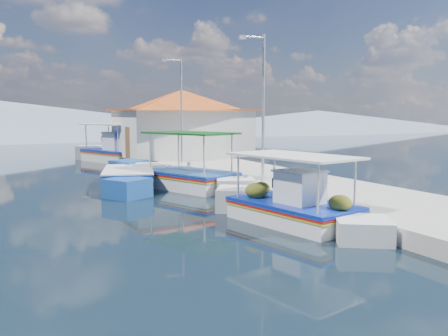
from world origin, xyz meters
name	(u,v)px	position (x,y,z in m)	size (l,w,h in m)	color
ground	(177,213)	(0.00, 0.00, 0.00)	(160.00, 160.00, 0.00)	black
quay	(243,175)	(5.90, 6.00, 0.25)	(5.00, 44.00, 0.50)	#AEABA3
bollards	(212,171)	(3.80, 5.25, 0.65)	(0.20, 17.20, 0.30)	#A5A8AD
main_caique	(292,209)	(2.56, -3.01, 0.45)	(2.93, 6.92, 2.32)	white
caique_green_canopy	(190,179)	(2.38, 4.49, 0.41)	(3.93, 6.94, 2.78)	white
caique_blue_hull	(128,180)	(-0.02, 6.06, 0.35)	(3.45, 6.90, 1.28)	navy
caique_far	(114,154)	(2.28, 17.98, 0.54)	(4.33, 7.70, 2.89)	white
harbor_building	(182,122)	(6.20, 15.00, 2.78)	(10.49, 10.49, 4.40)	white
lamp_post_near	(261,100)	(4.51, 2.00, 3.85)	(1.21, 0.14, 6.00)	#A5A8AD
lamp_post_far	(180,104)	(4.51, 11.00, 3.85)	(1.21, 0.14, 6.00)	#A5A8AD
mountain_ridge	(78,122)	(6.54, 56.00, 2.04)	(171.40, 96.00, 5.50)	slate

